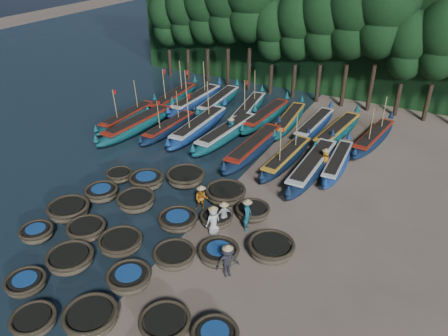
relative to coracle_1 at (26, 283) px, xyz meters
The scene contains 60 objects.
ground 9.79m from the coracle_1, 65.22° to the left, with size 120.00×120.00×0.00m, color #7C6A5B.
foliage_wall 32.97m from the coracle_1, 82.78° to the left, with size 40.00×3.00×10.00m, color black.
coracle_1 is the anchor object (origin of this frame).
coracle_2 2.46m from the coracle_1, 33.17° to the right, with size 1.88×1.88×0.68m.
coracle_3 4.03m from the coracle_1, ahead, with size 2.78×2.78×0.81m.
coracle_5 3.65m from the coracle_1, 131.49° to the left, with size 2.11×2.11×0.71m.
coracle_6 2.16m from the coracle_1, 72.80° to the left, with size 2.76×2.76×0.76m.
coracle_7 4.59m from the coracle_1, 30.86° to the left, with size 2.07×2.07×0.78m.
coracle_8 6.89m from the coracle_1, ahead, with size 2.48×2.48×0.71m.
coracle_10 5.55m from the coracle_1, 116.07° to the left, with size 2.37×2.37×0.80m.
coracle_11 4.13m from the coracle_1, 94.21° to the left, with size 2.46×2.46×0.77m.
coracle_12 4.59m from the coracle_1, 64.91° to the left, with size 2.61×2.61×0.73m.
coracle_13 6.70m from the coracle_1, 43.31° to the left, with size 2.23×2.23×0.75m.
coracle_14 8.81m from the coracle_1, 40.50° to the left, with size 2.04×2.04×0.81m.
coracle_15 7.50m from the coracle_1, 105.80° to the left, with size 2.14×2.14×0.77m.
coracle_16 7.42m from the coracle_1, 87.21° to the left, with size 2.26×2.26×0.85m.
coracle_17 7.89m from the coracle_1, 64.22° to the left, with size 2.52×2.52×0.71m.
coracle_18 9.74m from the coracle_1, 57.90° to the left, with size 1.92×1.92×0.68m.
coracle_19 11.43m from the coracle_1, 39.82° to the left, with size 2.36×2.36×0.78m.
coracle_20 9.68m from the coracle_1, 104.94° to the left, with size 1.98×1.98×0.68m.
coracle_21 9.55m from the coracle_1, 92.94° to the left, with size 2.57×2.57×0.84m.
coracle_22 11.13m from the coracle_1, 82.75° to the left, with size 2.75×2.75×0.85m.
coracle_23 11.50m from the coracle_1, 67.05° to the left, with size 2.67×2.67×0.82m.
coracle_24 11.79m from the coracle_1, 55.69° to the left, with size 1.94×1.94×0.74m.
long_boat_0 18.63m from the coracle_1, 114.99° to the left, with size 1.42×7.86×3.34m.
long_boat_1 17.06m from the coracle_1, 110.94° to the left, with size 2.25×9.12×1.61m.
long_boat_2 17.28m from the coracle_1, 102.63° to the left, with size 1.48×7.40×3.14m.
long_boat_3 17.94m from the coracle_1, 95.44° to the left, with size 1.74×9.11×3.87m.
long_boat_4 17.86m from the coracle_1, 87.66° to the left, with size 2.29×8.97×1.58m.
long_boat_5 17.03m from the coracle_1, 78.04° to the left, with size 1.88×8.92×1.57m.
long_boat_6 17.51m from the coracle_1, 69.69° to the left, with size 1.84×7.78×3.31m.
long_boat_7 17.84m from the coracle_1, 63.31° to the left, with size 1.68×9.06×1.59m.
long_boat_8 19.73m from the coracle_1, 61.92° to the left, with size 1.63×7.33×1.29m.
long_boat_9 23.12m from the coracle_1, 107.37° to the left, with size 2.09×8.72×3.71m.
long_boat_10 23.18m from the coracle_1, 102.23° to the left, with size 1.72×8.87×3.77m.
long_boat_11 23.67m from the coracle_1, 97.37° to the left, with size 1.90×8.41×1.48m.
long_boat_12 22.99m from the coracle_1, 89.70° to the left, with size 2.60×8.40×3.60m.
long_boat_13 22.43m from the coracle_1, 84.87° to the left, with size 1.99×8.38×1.48m.
long_boat_14 22.82m from the coracle_1, 80.04° to the left, with size 1.96×7.98×1.41m.
long_boat_15 23.25m from the coracle_1, 74.87° to the left, with size 1.79×7.95×1.40m.
long_boat_16 23.47m from the coracle_1, 70.13° to the left, with size 2.50×8.43×1.49m.
long_boat_17 24.72m from the coracle_1, 64.55° to the left, with size 2.47×7.98×3.42m.
fisherman_0 9.24m from the coracle_1, 53.88° to the left, with size 0.86×0.97×1.86m.
fisherman_1 11.02m from the coracle_1, 51.72° to the left, with size 0.54×0.73×2.01m.
fisherman_2 9.79m from the coracle_1, 67.33° to the left, with size 0.92×0.83×1.75m.
fisherman_3 9.09m from the coracle_1, 33.60° to the left, with size 1.22×1.25×1.91m.
fisherman_4 10.01m from the coracle_1, 55.70° to the left, with size 0.84×0.91×1.70m.
fisherman_5 18.10m from the coracle_1, 86.94° to the left, with size 0.52×1.59×1.91m.
fisherman_6 18.78m from the coracle_1, 62.67° to the left, with size 0.62×0.85×1.80m.
tree_0 31.74m from the coracle_1, 112.39° to the left, with size 3.68×3.68×8.68m.
tree_1 31.08m from the coracle_1, 108.38° to the left, with size 4.09×4.09×9.65m.
tree_2 30.59m from the coracle_1, 104.18° to the left, with size 4.51×4.51×10.63m.
tree_3 30.29m from the coracle_1, 99.82° to the left, with size 4.92×4.92×11.60m.
tree_5 29.43m from the coracle_1, 90.79° to the left, with size 3.68×3.68×8.68m.
tree_6 29.62m from the coracle_1, 86.23° to the left, with size 4.09×4.09×9.65m.
tree_7 30.01m from the coracle_1, 81.72° to the left, with size 4.51×4.51×10.63m.
tree_8 30.58m from the coracle_1, 77.31° to the left, with size 4.92×4.92×11.60m.
tree_9 31.32m from the coracle_1, 73.05° to the left, with size 5.34×5.34×12.58m.
tree_10 31.45m from the coracle_1, 68.98° to the left, with size 3.68×3.68×8.68m.
tree_11 32.46m from the coracle_1, 65.11° to the left, with size 4.09×4.09×9.65m.
Camera 1 is at (10.52, -17.41, 14.45)m, focal length 35.00 mm.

